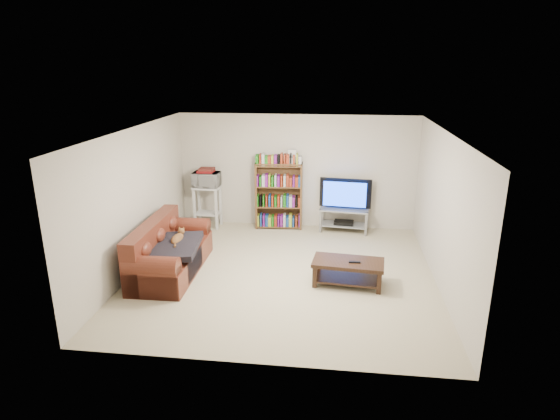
# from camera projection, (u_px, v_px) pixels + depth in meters

# --- Properties ---
(floor) EXTENTS (5.00, 5.00, 0.00)m
(floor) POSITION_uv_depth(u_px,v_px,m) (283.00, 274.00, 7.89)
(floor) COLOR #C6B993
(floor) RESTS_ON ground
(ceiling) EXTENTS (5.00, 5.00, 0.00)m
(ceiling) POSITION_uv_depth(u_px,v_px,m) (283.00, 131.00, 7.17)
(ceiling) COLOR white
(ceiling) RESTS_ON ground
(wall_back) EXTENTS (5.00, 0.00, 5.00)m
(wall_back) POSITION_uv_depth(u_px,v_px,m) (297.00, 172.00, 9.90)
(wall_back) COLOR beige
(wall_back) RESTS_ON ground
(wall_front) EXTENTS (5.00, 0.00, 5.00)m
(wall_front) POSITION_uv_depth(u_px,v_px,m) (257.00, 271.00, 5.17)
(wall_front) COLOR beige
(wall_front) RESTS_ON ground
(wall_left) EXTENTS (0.00, 5.00, 5.00)m
(wall_left) POSITION_uv_depth(u_px,v_px,m) (135.00, 201.00, 7.82)
(wall_left) COLOR beige
(wall_left) RESTS_ON ground
(wall_right) EXTENTS (0.00, 5.00, 5.00)m
(wall_right) POSITION_uv_depth(u_px,v_px,m) (443.00, 212.00, 7.24)
(wall_right) COLOR beige
(wall_right) RESTS_ON ground
(sofa) EXTENTS (0.92, 2.06, 0.88)m
(sofa) POSITION_uv_depth(u_px,v_px,m) (167.00, 254.00, 7.90)
(sofa) COLOR #5E2518
(sofa) RESTS_ON floor
(blanket) EXTENTS (0.89, 1.10, 0.18)m
(blanket) POSITION_uv_depth(u_px,v_px,m) (174.00, 246.00, 7.68)
(blanket) COLOR black
(blanket) RESTS_ON sofa
(cat) EXTENTS (0.23, 0.56, 0.17)m
(cat) POSITION_uv_depth(u_px,v_px,m) (177.00, 239.00, 7.84)
(cat) COLOR brown
(cat) RESTS_ON sofa
(coffee_table) EXTENTS (1.17, 0.67, 0.41)m
(coffee_table) POSITION_uv_depth(u_px,v_px,m) (348.00, 268.00, 7.44)
(coffee_table) COLOR black
(coffee_table) RESTS_ON floor
(remote) EXTENTS (0.19, 0.06, 0.02)m
(remote) POSITION_uv_depth(u_px,v_px,m) (355.00, 262.00, 7.33)
(remote) COLOR black
(remote) RESTS_ON coffee_table
(tv_stand) EXTENTS (1.04, 0.54, 0.50)m
(tv_stand) POSITION_uv_depth(u_px,v_px,m) (344.00, 216.00, 9.79)
(tv_stand) COLOR #999EA3
(tv_stand) RESTS_ON floor
(television) EXTENTS (1.08, 0.25, 0.62)m
(television) POSITION_uv_depth(u_px,v_px,m) (345.00, 194.00, 9.65)
(television) COLOR black
(television) RESTS_ON tv_stand
(dvd_player) EXTENTS (0.42, 0.32, 0.06)m
(dvd_player) POSITION_uv_depth(u_px,v_px,m) (344.00, 223.00, 9.84)
(dvd_player) COLOR black
(dvd_player) RESTS_ON tv_stand
(bookshelf) EXTENTS (1.00, 0.37, 1.42)m
(bookshelf) POSITION_uv_depth(u_px,v_px,m) (279.00, 195.00, 9.89)
(bookshelf) COLOR brown
(bookshelf) RESTS_ON floor
(shelf_clutter) EXTENTS (0.73, 0.26, 0.28)m
(shelf_clutter) POSITION_uv_depth(u_px,v_px,m) (283.00, 158.00, 9.66)
(shelf_clutter) COLOR silver
(shelf_clutter) RESTS_ON bookshelf
(microwave_stand) EXTENTS (0.57, 0.43, 0.90)m
(microwave_stand) POSITION_uv_depth(u_px,v_px,m) (207.00, 201.00, 10.01)
(microwave_stand) COLOR silver
(microwave_stand) RESTS_ON floor
(microwave) EXTENTS (0.56, 0.39, 0.31)m
(microwave) POSITION_uv_depth(u_px,v_px,m) (206.00, 179.00, 9.87)
(microwave) COLOR silver
(microwave) RESTS_ON microwave_stand
(game_boxes) EXTENTS (0.33, 0.30, 0.05)m
(game_boxes) POSITION_uv_depth(u_px,v_px,m) (206.00, 171.00, 9.82)
(game_boxes) COLOR maroon
(game_boxes) RESTS_ON microwave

